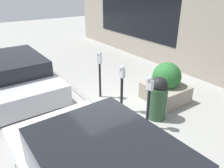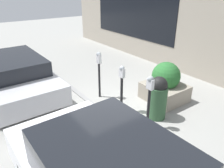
# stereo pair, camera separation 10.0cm
# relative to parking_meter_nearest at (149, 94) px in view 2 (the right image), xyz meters

# --- Properties ---
(ground_plane) EXTENTS (40.00, 40.00, 0.00)m
(ground_plane) POSITION_rel_parking_meter_nearest_xyz_m (1.08, 0.49, -0.98)
(ground_plane) COLOR #999993
(curb_strip) EXTENTS (19.00, 0.16, 0.04)m
(curb_strip) POSITION_rel_parking_meter_nearest_xyz_m (1.08, 0.57, -0.96)
(curb_strip) COLOR gray
(curb_strip) RESTS_ON ground_plane
(building_facade) EXTENTS (19.00, 0.17, 3.85)m
(building_facade) POSITION_rel_parking_meter_nearest_xyz_m (1.08, -3.98, 0.96)
(building_facade) COLOR #9E9384
(building_facade) RESTS_ON ground_plane
(parking_meter_nearest) EXTENTS (0.18, 0.16, 1.44)m
(parking_meter_nearest) POSITION_rel_parking_meter_nearest_xyz_m (0.00, 0.00, 0.00)
(parking_meter_nearest) COLOR black
(parking_meter_nearest) RESTS_ON ground_plane
(parking_meter_second) EXTENTS (0.18, 0.15, 1.41)m
(parking_meter_second) POSITION_rel_parking_meter_nearest_xyz_m (1.04, 0.05, -0.05)
(parking_meter_second) COLOR black
(parking_meter_second) RESTS_ON ground_plane
(parking_meter_middle) EXTENTS (0.17, 0.14, 1.54)m
(parking_meter_middle) POSITION_rel_parking_meter_nearest_xyz_m (2.16, 0.08, 0.06)
(parking_meter_middle) COLOR black
(parking_meter_middle) RESTS_ON ground_plane
(planter_box) EXTENTS (1.26, 1.13, 1.26)m
(planter_box) POSITION_rel_parking_meter_nearest_xyz_m (0.79, -1.51, -0.44)
(planter_box) COLOR gray
(planter_box) RESTS_ON ground_plane
(parked_car_middle) EXTENTS (4.73, 1.95, 1.38)m
(parked_car_middle) POSITION_rel_parking_meter_nearest_xyz_m (3.90, 2.30, -0.22)
(parked_car_middle) COLOR #B7B7BC
(parked_car_middle) RESTS_ON ground_plane
(trash_bin) EXTENTS (0.51, 0.51, 1.22)m
(trash_bin) POSITION_rel_parking_meter_nearest_xyz_m (0.20, -0.54, -0.36)
(trash_bin) COLOR #2D5133
(trash_bin) RESTS_ON ground_plane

